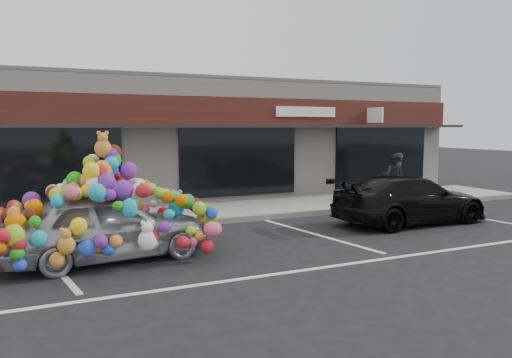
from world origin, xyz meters
name	(u,v)px	position (x,y,z in m)	size (l,w,h in m)	color
ground	(211,248)	(0.00, 0.00, 0.00)	(90.00, 90.00, 0.00)	black
shop_building	(132,139)	(0.00, 8.44, 2.16)	(24.00, 7.20, 4.31)	silver
sidewalk	(164,215)	(0.00, 4.00, 0.07)	(26.00, 3.00, 0.15)	gray
kerb	(179,225)	(0.00, 2.50, 0.07)	(26.00, 0.18, 0.16)	slate
parking_stripe_left	(52,263)	(-3.20, 0.20, 0.00)	(0.12, 4.40, 0.01)	silver
parking_stripe_mid	(317,235)	(2.80, 0.20, 0.00)	(0.12, 4.40, 0.01)	silver
parking_stripe_right	(476,218)	(8.20, 0.20, 0.00)	(0.12, 4.40, 0.01)	silver
lane_line	(350,264)	(2.00, -2.30, 0.00)	(14.00, 0.12, 0.01)	silver
toy_car	(106,218)	(-2.18, -0.04, 0.84)	(2.89, 4.41, 2.47)	gray
black_sedan	(410,200)	(5.88, 0.37, 0.65)	(4.49, 1.83, 1.30)	black
pedestrian_a	(397,175)	(8.30, 3.71, 0.93)	(0.57, 0.37, 1.56)	black
pedestrian_b	(393,176)	(8.11, 3.71, 0.91)	(0.74, 0.58, 1.53)	black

